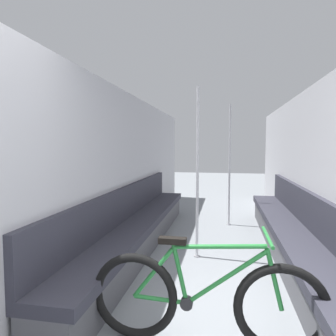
{
  "coord_description": "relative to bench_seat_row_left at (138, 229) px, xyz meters",
  "views": [
    {
      "loc": [
        0.15,
        -1.09,
        1.43
      ],
      "look_at": [
        -0.46,
        2.13,
        1.19
      ],
      "focal_mm": 32.0,
      "sensor_mm": 36.0,
      "label": 1
    }
  ],
  "objects": [
    {
      "name": "grab_pole_far",
      "position": [
        1.26,
        1.55,
        0.78
      ],
      "size": [
        0.08,
        0.08,
        2.18
      ],
      "color": "gray",
      "rests_on": "ground"
    },
    {
      "name": "grab_pole_near",
      "position": [
        0.83,
        -0.13,
        0.78
      ],
      "size": [
        0.08,
        0.08,
        2.18
      ],
      "color": "gray",
      "rests_on": "ground"
    },
    {
      "name": "wall_left",
      "position": [
        -0.26,
        -0.04,
        0.82
      ],
      "size": [
        0.1,
        8.78,
        2.2
      ],
      "primitive_type": "cube",
      "color": "#B2B2B7",
      "rests_on": "ground"
    },
    {
      "name": "bench_seat_row_right",
      "position": [
        2.02,
        0.0,
        0.0
      ],
      "size": [
        0.48,
        4.6,
        0.87
      ],
      "color": "#4C4C51",
      "rests_on": "ground"
    },
    {
      "name": "wall_right",
      "position": [
        2.28,
        -0.04,
        0.82
      ],
      "size": [
        0.1,
        8.78,
        2.2
      ],
      "primitive_type": "cube",
      "color": "#B2B2B7",
      "rests_on": "ground"
    },
    {
      "name": "bicycle",
      "position": [
        1.04,
        -1.87,
        0.06
      ],
      "size": [
        1.68,
        0.46,
        0.84
      ],
      "rotation": [
        0.0,
        0.0,
        0.0
      ],
      "color": "black",
      "rests_on": "ground"
    },
    {
      "name": "bench_seat_row_left",
      "position": [
        0.0,
        0.0,
        0.0
      ],
      "size": [
        0.48,
        4.6,
        0.87
      ],
      "color": "#4C4C51",
      "rests_on": "ground"
    }
  ]
}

